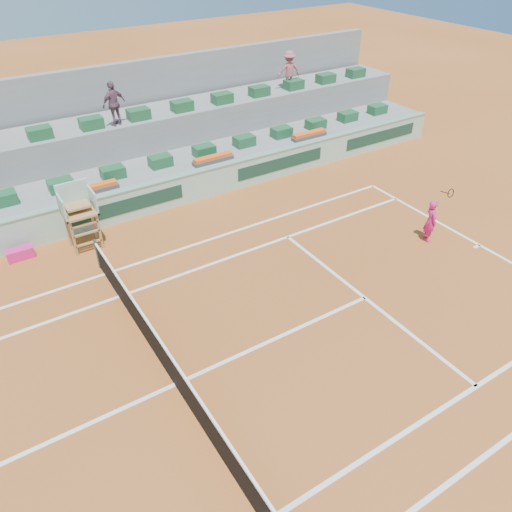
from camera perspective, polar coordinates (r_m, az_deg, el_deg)
name	(u,v)px	position (r m, az deg, el deg)	size (l,w,h in m)	color
ground	(175,385)	(13.17, -9.21, -14.30)	(90.00, 90.00, 0.00)	#974B1D
seating_tier_lower	(60,195)	(21.29, -21.54, 6.52)	(36.00, 4.00, 1.20)	gray
seating_tier_upper	(45,164)	(22.44, -22.93, 9.66)	(36.00, 2.40, 2.60)	gray
stadium_back_wall	(31,131)	(23.61, -24.31, 12.91)	(36.00, 0.40, 4.40)	gray
player_bag	(20,254)	(18.85, -25.34, 0.25)	(0.89, 0.39, 0.39)	#DF1D79
spectator_mid	(114,104)	(21.57, -15.93, 16.41)	(1.03, 0.43, 1.77)	#6D4858
spectator_right	(289,70)	(25.71, 3.77, 20.45)	(1.14, 0.66, 1.77)	#A3515B
court_lines	(175,384)	(13.17, -9.22, -14.29)	(23.89, 11.09, 0.01)	white
tennis_net	(173,370)	(12.78, -9.44, -12.76)	(0.10, 11.97, 1.10)	black
advertising_hoarding	(76,218)	(19.34, -19.91, 4.11)	(36.00, 0.34, 1.26)	#9BC3AF
umpire_chair	(78,208)	(18.04, -19.69, 5.21)	(1.10, 0.90, 2.40)	#9C6D3B
seat_row_lower	(61,185)	(20.13, -21.41, 7.57)	(32.90, 0.60, 0.44)	#1B532E
seat_row_upper	(40,133)	(21.35, -23.49, 12.78)	(32.90, 0.60, 0.44)	#1B532E
flower_planters	(24,206)	(19.30, -25.00, 5.16)	(26.80, 0.36, 0.28)	#454545
tennis_player	(431,221)	(18.76, 19.34, 3.85)	(0.57, 0.90, 2.28)	#DF1D79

